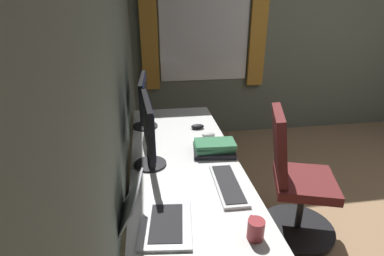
{
  "coord_description": "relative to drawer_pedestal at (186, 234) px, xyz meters",
  "views": [
    {
      "loc": [
        -1.62,
        2.25,
        1.7
      ],
      "look_at": [
        0.11,
        1.99,
        0.95
      ],
      "focal_mm": 28.63,
      "sensor_mm": 36.0,
      "label": 1
    }
  ],
  "objects": [
    {
      "name": "monitor_primary",
      "position": [
        0.23,
        0.19,
        0.63
      ],
      "size": [
        0.46,
        0.2,
        0.43
      ],
      "color": "black",
      "rests_on": "desk"
    },
    {
      "name": "monitor_secondary",
      "position": [
        0.85,
        0.22,
        0.62
      ],
      "size": [
        0.49,
        0.2,
        0.41
      ],
      "color": "black",
      "rests_on": "desk"
    },
    {
      "name": "drawer_pedestal",
      "position": [
        0.0,
        0.0,
        0.0
      ],
      "size": [
        0.4,
        0.51,
        0.69
      ],
      "color": "white",
      "rests_on": "ground"
    },
    {
      "name": "mouse_main",
      "position": [
        0.75,
        -0.2,
        0.4
      ],
      "size": [
        0.06,
        0.1,
        0.03
      ],
      "primitive_type": "ellipsoid",
      "color": "black",
      "rests_on": "desk"
    },
    {
      "name": "desk",
      "position": [
        0.26,
        -0.03,
        0.31
      ],
      "size": [
        1.98,
        0.69,
        0.73
      ],
      "color": "white",
      "rests_on": "ground"
    },
    {
      "name": "wall_back",
      "position": [
        0.15,
        0.39,
        0.95
      ],
      "size": [
        4.81,
        0.1,
        2.6
      ],
      "primitive_type": "cube",
      "color": "slate",
      "rests_on": "ground"
    },
    {
      "name": "window_panel",
      "position": [
        2.25,
        -0.53,
        0.92
      ],
      "size": [
        0.02,
        1.07,
        1.05
      ],
      "primitive_type": "cube",
      "color": "white"
    },
    {
      "name": "laptop_leftmost",
      "position": [
        -0.33,
        0.2,
        0.43
      ],
      "size": [
        0.37,
        0.37,
        0.21
      ],
      "color": "silver",
      "rests_on": "desk"
    },
    {
      "name": "coffee_mug",
      "position": [
        -0.48,
        -0.24,
        0.43
      ],
      "size": [
        0.11,
        0.07,
        0.09
      ],
      "color": "#A53338",
      "rests_on": "desk"
    },
    {
      "name": "wall_right",
      "position": [
        2.31,
        -2.06,
        0.95
      ],
      "size": [
        0.1,
        5.4,
        2.6
      ],
      "primitive_type": "cube",
      "color": "slate",
      "rests_on": "ground"
    },
    {
      "name": "curtain_far",
      "position": [
        2.22,
        0.13,
        0.92
      ],
      "size": [
        0.05,
        0.2,
        1.21
      ],
      "primitive_type": "cube",
      "color": "gold"
    },
    {
      "name": "book_stack_near",
      "position": [
        0.32,
        -0.24,
        0.42
      ],
      "size": [
        0.25,
        0.3,
        0.08
      ],
      "color": "black",
      "rests_on": "desk"
    },
    {
      "name": "office_chair",
      "position": [
        0.3,
        -0.84,
        0.11
      ],
      "size": [
        0.56,
        0.6,
        0.97
      ],
      "color": "maroon",
      "rests_on": "ground"
    },
    {
      "name": "keyboard_main",
      "position": [
        -0.07,
        -0.23,
        0.39
      ],
      "size": [
        0.42,
        0.15,
        0.02
      ],
      "color": "silver",
      "rests_on": "desk"
    },
    {
      "name": "mouse_spare",
      "position": [
        0.58,
        -0.25,
        0.4
      ],
      "size": [
        0.06,
        0.1,
        0.03
      ],
      "primitive_type": "ellipsoid",
      "color": "silver",
      "rests_on": "desk"
    },
    {
      "name": "curtain_near",
      "position": [
        2.22,
        -1.18,
        0.92
      ],
      "size": [
        0.05,
        0.2,
        1.21
      ],
      "primitive_type": "cube",
      "color": "gold"
    }
  ]
}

